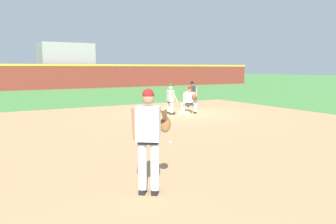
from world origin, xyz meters
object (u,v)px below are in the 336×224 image
umpire (192,93)px  first_baseman (190,98)px  first_base_bag (184,112)px  baseball (170,142)px  pitcher (150,135)px  baserunner (171,98)px

umpire → first_baseman: bearing=-126.2°
first_baseman → umpire: umpire is taller
umpire → first_base_bag: bearing=-131.2°
baseball → pitcher: bearing=-125.4°
first_base_bag → pitcher: pitcher is taller
first_base_bag → first_baseman: first_baseman is taller
first_base_bag → umpire: 2.99m
baseball → umpire: 9.31m
pitcher → umpire: 13.20m
first_base_bag → pitcher: 10.36m
pitcher → first_baseman: pitcher is taller
pitcher → first_baseman: size_ratio=1.39×
baseball → baserunner: bearing=59.7°
baseball → first_base_bag: bearing=53.7°
first_baseman → baserunner: 0.96m
baseball → pitcher: (-2.27, -3.19, 1.02)m
first_baseman → pitcher: bearing=-127.3°
baserunner → baseball: bearing=-120.3°
first_base_bag → baserunner: size_ratio=0.26×
first_base_bag → umpire: (1.91, 2.18, 0.75)m
first_base_bag → umpire: size_ratio=0.26×
umpire → baseball: bearing=-127.8°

